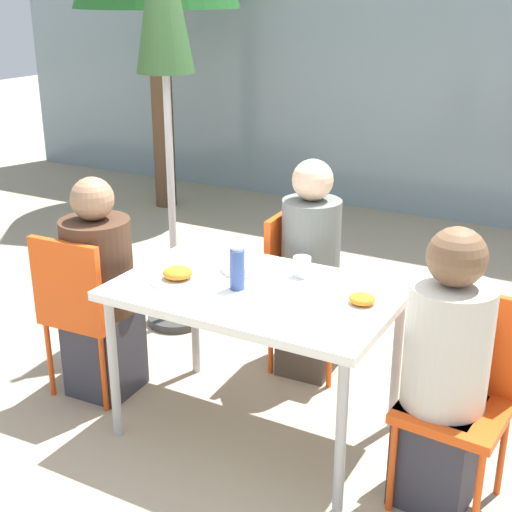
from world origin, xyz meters
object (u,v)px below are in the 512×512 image
Objects in this scene: person_far at (310,274)px; drinking_cup at (302,267)px; closed_umbrella at (163,13)px; bottle at (237,269)px; salad_bowl at (243,266)px; chair_right at (462,384)px; chair_left at (83,304)px; person_right at (444,378)px; person_left at (100,295)px; chair_far at (299,278)px.

person_far is 12.55× the size of drinking_cup.
person_far is at bearing -8.52° from closed_umbrella.
salad_bowl is (-0.08, 0.19, -0.07)m from bottle.
chair_right is 9.24× the size of drinking_cup.
chair_left is 1.85m from chair_right.
drinking_cup is 0.49× the size of salad_bowl.
bottle is 1.02× the size of salad_bowl.
person_far is at bearing -34.06° from person_right.
salad_bowl is at bearing 11.73° from person_left.
closed_umbrella is 1.54m from salad_bowl.
chair_left is at bearing 8.49° from chair_right.
person_right is at bearing -24.50° from closed_umbrella.
chair_right is at bearing 1.43° from chair_left.
person_left reaches higher than drinking_cup.
person_right is at bearing -20.62° from drinking_cup.
person_left is 0.86m from bottle.
chair_right is at bearing -6.98° from salad_bowl.
person_right is at bearing -11.51° from salad_bowl.
chair_far reaches higher than drinking_cup.
person_left is 1.80m from chair_right.
person_far is (-0.96, 0.63, 0.06)m from chair_right.
person_far reaches higher than bottle.
closed_umbrella is at bearing -99.12° from chair_far.
bottle is (0.85, 0.08, 0.32)m from chair_left.
person_right is at bearing -3.53° from person_left.
drinking_cup is (-0.75, 0.28, 0.23)m from person_right.
closed_umbrella is (-0.98, 0.15, 1.29)m from person_far.
person_left is 5.91× the size of salad_bowl.
closed_umbrella reaches higher than chair_left.
person_left is 12.12× the size of drinking_cup.
chair_right is at bearing -1.08° from person_left.
person_right is at bearing -1.01° from bottle.
person_right is 0.48× the size of closed_umbrella.
closed_umbrella is at bearing 96.72° from person_left.
person_far is at bearing 36.57° from person_left.
bottle reaches higher than chair_far.
person_right reaches higher than chair_left.
person_right is 1.15m from person_far.
person_right is at bearing 58.02° from chair_right.
person_left is 1.74m from person_right.
person_right is (1.74, -0.02, 0.02)m from person_left.
salad_bowl is at bearing -6.66° from chair_far.
bottle is at bearing -5.75° from person_far.
person_left is at bearing -165.19° from drinking_cup.
drinking_cup is (0.23, -0.47, 0.28)m from chair_far.
bottle reaches higher than drinking_cup.
person_right is 0.98m from bottle.
chair_left and chair_right have the same top height.
bottle reaches higher than salad_bowl.
drinking_cup is (1.13, -0.58, -1.07)m from closed_umbrella.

